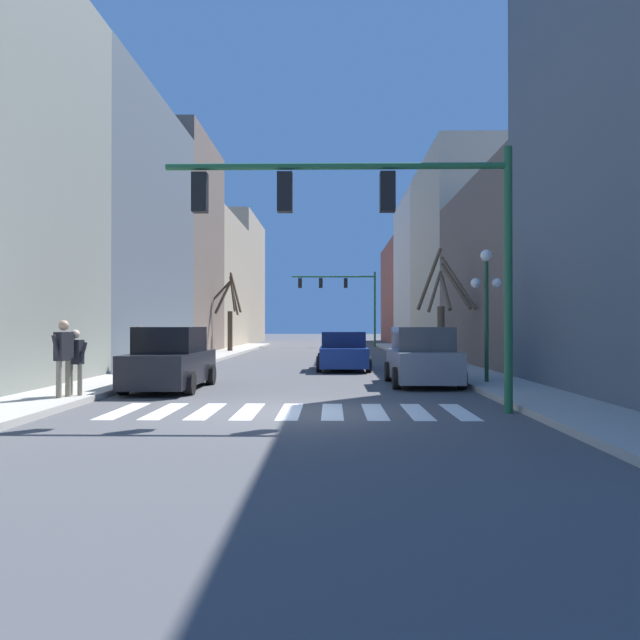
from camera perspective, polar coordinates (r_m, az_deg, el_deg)
The scene contains 17 objects.
ground_plane at distance 13.31m, azimuth -2.78°, elevation -8.46°, with size 240.00×240.00×0.00m, color #4C4C4F.
sidewalk_left at distance 14.90m, azimuth -26.23°, elevation -7.26°, with size 2.07×90.00×0.15m.
sidewalk_right at distance 14.19m, azimuth 21.94°, elevation -7.62°, with size 2.07×90.00×0.15m.
building_row_left at distance 41.80m, azimuth -14.02°, elevation 5.57°, with size 6.00×65.92×13.86m.
building_row_right at distance 42.77m, azimuth 13.31°, elevation 4.91°, with size 6.00×69.23×12.99m.
crosswalk_stripes at distance 13.49m, azimuth -2.73°, elevation -8.34°, with size 7.65×2.60×0.01m.
traffic_signal_near at distance 13.43m, azimuth 4.97°, elevation 9.60°, with size 7.35×0.28×5.62m.
traffic_signal_far at distance 53.57m, azimuth 2.20°, elevation 2.66°, with size 7.23×0.28×6.43m.
street_lamp_right_corner at distance 19.44m, azimuth 14.97°, elevation 2.87°, with size 0.95×0.36×3.98m.
car_driving_away_lane at distance 18.48m, azimuth -13.48°, elevation -3.62°, with size 1.98×4.64×1.80m.
car_parked_left_far at distance 25.75m, azimuth 2.14°, elevation -2.94°, with size 2.15×4.34×1.58m.
car_at_intersection at distance 19.52m, azimuth 9.34°, elevation -3.47°, with size 2.10×4.18×1.79m.
pedestrian_near_right_corner at distance 23.48m, azimuth -16.22°, elevation -2.19°, with size 0.29×0.72×1.67m.
pedestrian_on_left_sidewalk at distance 16.24m, azimuth -21.47°, elevation -3.12°, with size 0.68×0.30×1.59m.
pedestrian_on_right_sidewalk at distance 15.89m, azimuth -22.40°, elevation -2.69°, with size 0.35×0.77×1.82m.
street_tree_left_far at distance 27.02m, azimuth 11.22°, elevation 1.03°, with size 2.30×1.97×5.04m.
street_tree_right_near at distance 41.78m, azimuth -8.35°, elevation 0.66°, with size 3.01×2.52×5.24m.
Camera 1 is at (0.88, -13.15, 1.85)m, focal length 35.00 mm.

